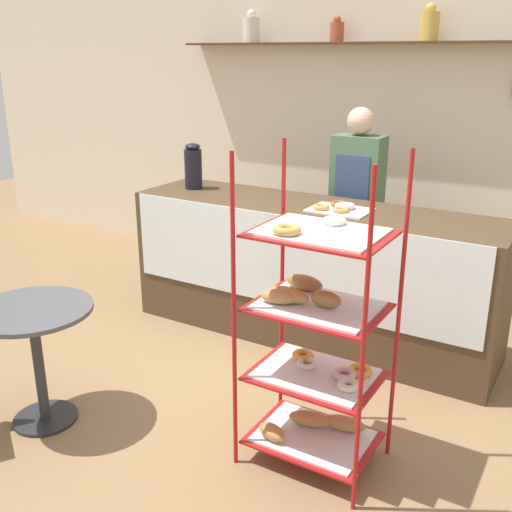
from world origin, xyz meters
name	(u,v)px	position (x,y,z in m)	size (l,w,h in m)	color
ground_plane	(220,410)	(0.00, 0.00, 0.00)	(14.00, 14.00, 0.00)	olive
back_wall	(381,134)	(0.00, 2.54, 1.37)	(10.00, 0.30, 2.70)	beige
display_counter	(310,272)	(0.00, 1.20, 0.51)	(2.73, 0.70, 1.01)	#4C3823
pastry_rack	(315,342)	(0.66, -0.10, 0.68)	(0.68, 0.51, 1.64)	#A51919
person_worker	(356,204)	(0.10, 1.78, 0.91)	(0.39, 0.23, 1.66)	#282833
cafe_table	(35,337)	(-0.83, -0.60, 0.54)	(0.67, 0.67, 0.72)	#262628
coffee_carafe	(193,167)	(-1.06, 1.22, 1.19)	(0.14, 0.14, 0.36)	black
donut_tray_counter	(339,208)	(0.22, 1.16, 1.03)	(0.41, 0.30, 0.05)	white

